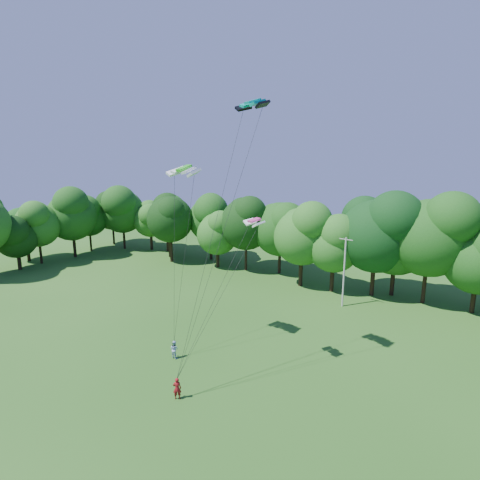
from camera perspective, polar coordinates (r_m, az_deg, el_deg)
The scene contains 10 objects.
ground at distance 26.59m, azimuth -23.43°, elevation -27.43°, with size 160.00×160.00×0.00m, color #215216.
utility_pole at distance 44.29m, azimuth 15.58°, elevation -4.65°, with size 1.62×0.31×8.12m.
kite_flyer_left at distance 28.63m, azimuth -9.57°, elevation -21.40°, with size 0.59×0.39×1.62m, color maroon.
kite_flyer_right at distance 33.63m, azimuth -9.98°, elevation -16.08°, with size 0.75×0.59×1.55m, color #A1BAE0.
kite_teal at distance 28.42m, azimuth 1.96°, elevation 20.37°, with size 2.90×1.92×0.50m.
kite_green at distance 32.31m, azimuth -8.55°, elevation 10.79°, with size 3.16×1.61×0.59m.
kite_pink at distance 28.10m, azimuth 2.18°, elevation 3.05°, with size 2.01×1.54×0.31m.
tree_back_west at distance 65.63m, azimuth -10.79°, elevation 3.63°, with size 7.99×7.99×11.62m.
tree_back_center at distance 48.11m, azimuth 20.11°, elevation 2.19°, with size 9.85×9.85×14.32m.
tree_flank_west at distance 71.33m, azimuth -29.97°, elevation 2.26°, with size 7.13×7.13×10.38m.
Camera 1 is at (18.40, -9.89, 16.45)m, focal length 28.00 mm.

